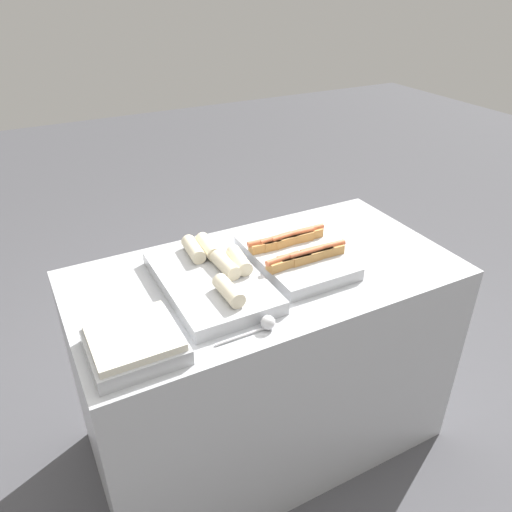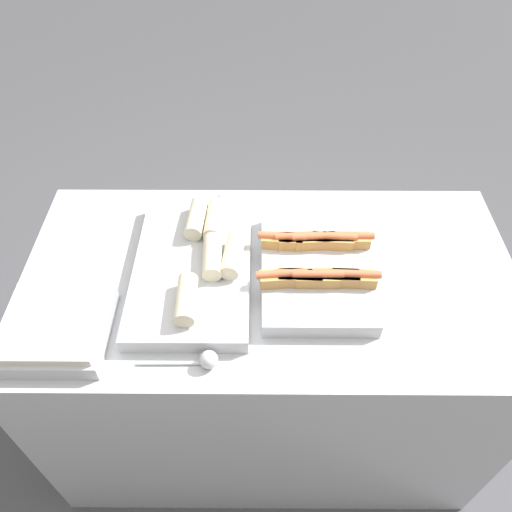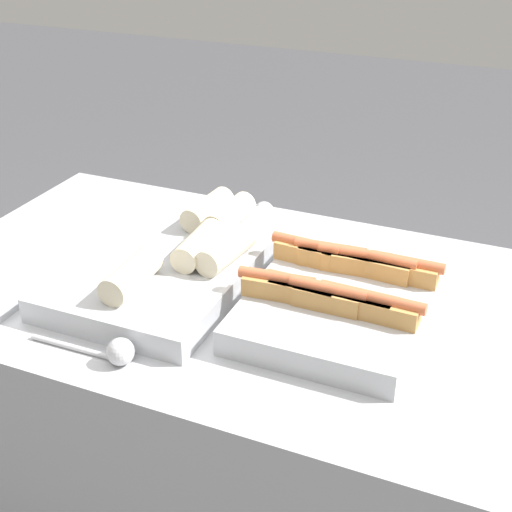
% 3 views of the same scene
% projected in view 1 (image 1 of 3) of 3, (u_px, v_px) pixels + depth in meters
% --- Properties ---
extents(ground_plane, '(12.00, 12.00, 0.00)m').
position_uv_depth(ground_plane, '(264.00, 434.00, 2.37)').
color(ground_plane, '#4C4C51').
extents(counter, '(1.48, 0.78, 0.91)m').
position_uv_depth(counter, '(265.00, 361.00, 2.13)').
color(counter, '#B7BABF').
rests_on(counter, ground_plane).
extents(tray_hotdogs, '(0.35, 0.45, 0.10)m').
position_uv_depth(tray_hotdogs, '(296.00, 255.00, 1.94)').
color(tray_hotdogs, '#B7BABF').
rests_on(tray_hotdogs, counter).
extents(tray_wraps, '(0.34, 0.55, 0.10)m').
position_uv_depth(tray_wraps, '(212.00, 277.00, 1.80)').
color(tray_wraps, '#B7BABF').
rests_on(tray_wraps, counter).
extents(tray_side_front, '(0.28, 0.26, 0.07)m').
position_uv_depth(tray_side_front, '(135.00, 343.00, 1.49)').
color(tray_side_front, '#B7BABF').
rests_on(tray_side_front, counter).
extents(serving_spoon_near, '(0.21, 0.05, 0.05)m').
position_uv_depth(serving_spoon_near, '(264.00, 324.00, 1.59)').
color(serving_spoon_near, silver).
rests_on(serving_spoon_near, counter).
extents(serving_spoon_far, '(0.22, 0.05, 0.05)m').
position_uv_depth(serving_spoon_far, '(195.00, 242.00, 2.06)').
color(serving_spoon_far, silver).
rests_on(serving_spoon_far, counter).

